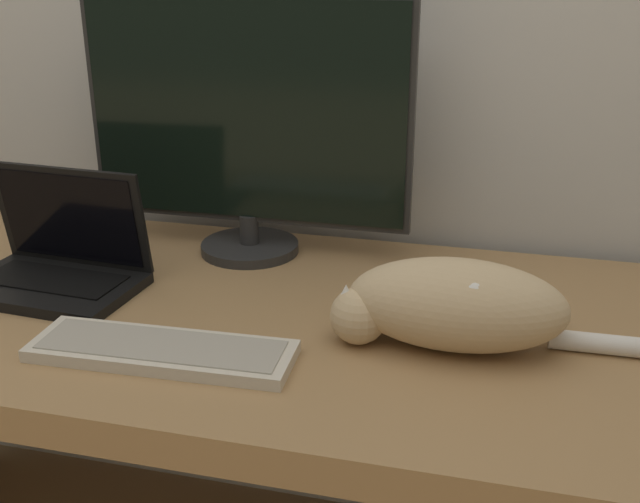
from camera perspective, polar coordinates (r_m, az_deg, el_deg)
name	(u,v)px	position (r m, az deg, el deg)	size (l,w,h in m)	color
desk	(208,371)	(1.43, -8.52, -9.00)	(1.75, 0.77, 0.75)	#A37A4C
monitor	(247,126)	(1.51, -5.62, 9.49)	(0.67, 0.20, 0.52)	#282828
laptop	(56,264)	(1.48, -19.45, -0.92)	(0.33, 0.23, 0.22)	black
external_keyboard	(162,351)	(1.19, -11.95, -7.39)	(0.42, 0.14, 0.02)	beige
cat	(452,304)	(1.19, 10.01, -3.92)	(0.49, 0.17, 0.15)	#D1B284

